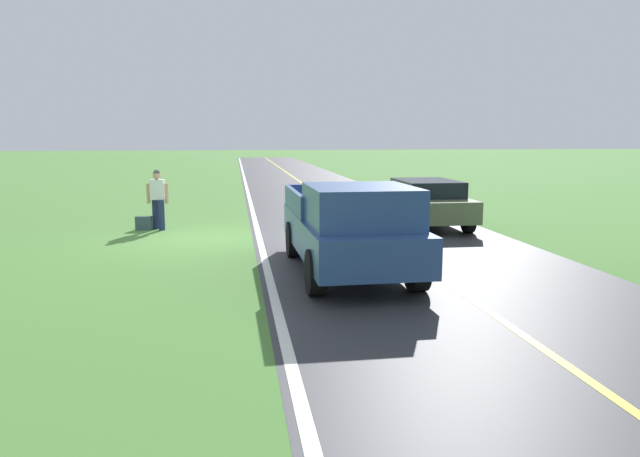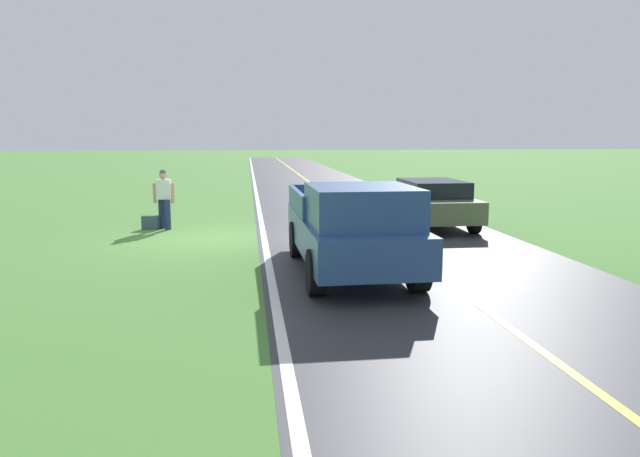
% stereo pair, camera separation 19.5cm
% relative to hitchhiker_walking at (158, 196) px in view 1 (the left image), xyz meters
% --- Properties ---
extents(ground_plane, '(200.00, 200.00, 0.00)m').
position_rel_hitchhiker_walking_xyz_m(ground_plane, '(-1.47, 1.85, -0.98)').
color(ground_plane, '#4C7F38').
extents(road_surface, '(6.87, 120.00, 0.00)m').
position_rel_hitchhiker_walking_xyz_m(road_surface, '(-6.10, 1.85, -0.98)').
color(road_surface, '#333338').
rests_on(road_surface, ground).
extents(lane_edge_line, '(0.16, 117.60, 0.00)m').
position_rel_hitchhiker_walking_xyz_m(lane_edge_line, '(-2.84, 1.85, -0.98)').
color(lane_edge_line, silver).
rests_on(lane_edge_line, ground).
extents(lane_centre_line, '(0.14, 117.60, 0.00)m').
position_rel_hitchhiker_walking_xyz_m(lane_centre_line, '(-6.10, 1.85, -0.98)').
color(lane_centre_line, gold).
rests_on(lane_centre_line, ground).
extents(hitchhiker_walking, '(0.62, 0.53, 1.75)m').
position_rel_hitchhiker_walking_xyz_m(hitchhiker_walking, '(0.00, 0.00, 0.00)').
color(hitchhiker_walking, navy).
rests_on(hitchhiker_walking, ground).
extents(suitcase_carried, '(0.47, 0.23, 0.40)m').
position_rel_hitchhiker_walking_xyz_m(suitcase_carried, '(0.42, 0.05, -0.78)').
color(suitcase_carried, '#384C56').
rests_on(suitcase_carried, ground).
extents(pickup_truck_passing, '(2.16, 5.43, 1.82)m').
position_rel_hitchhiker_walking_xyz_m(pickup_truck_passing, '(-4.45, 6.36, -0.01)').
color(pickup_truck_passing, '#2D4C84').
rests_on(pickup_truck_passing, ground).
extents(sedan_near_oncoming, '(1.96, 4.41, 1.41)m').
position_rel_hitchhiker_walking_xyz_m(sedan_near_oncoming, '(-7.90, 0.53, -0.23)').
color(sedan_near_oncoming, '#66754C').
rests_on(sedan_near_oncoming, ground).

